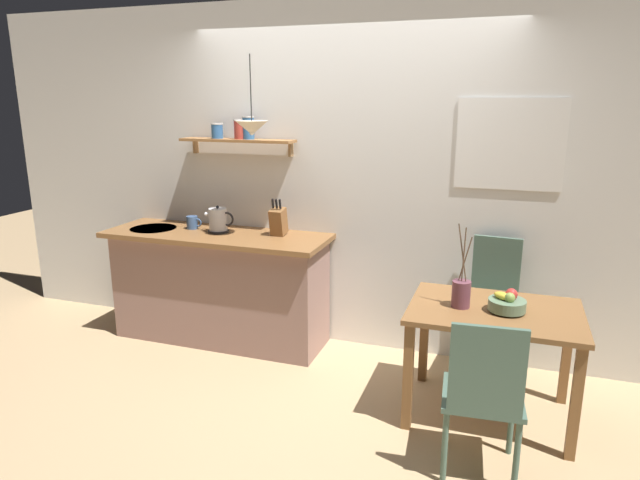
{
  "coord_description": "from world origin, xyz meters",
  "views": [
    {
      "loc": [
        1.2,
        -3.52,
        1.98
      ],
      "look_at": [
        -0.1,
        0.25,
        0.95
      ],
      "focal_mm": 31.2,
      "sensor_mm": 36.0,
      "label": 1
    }
  ],
  "objects_px": {
    "dining_table": "(494,326)",
    "dining_chair_near": "(484,392)",
    "knife_block": "(278,221)",
    "coffee_mug_by_sink": "(192,222)",
    "pendant_lamp": "(252,128)",
    "electric_kettle": "(218,221)",
    "dining_chair_far": "(492,303)",
    "twig_vase": "(461,293)",
    "fruit_bowl": "(507,303)"
  },
  "relations": [
    {
      "from": "knife_block",
      "to": "pendant_lamp",
      "type": "bearing_deg",
      "value": -121.9
    },
    {
      "from": "dining_table",
      "to": "dining_chair_near",
      "type": "height_order",
      "value": "dining_chair_near"
    },
    {
      "from": "twig_vase",
      "to": "dining_chair_near",
      "type": "bearing_deg",
      "value": -72.93
    },
    {
      "from": "pendant_lamp",
      "to": "electric_kettle",
      "type": "bearing_deg",
      "value": 161.87
    },
    {
      "from": "electric_kettle",
      "to": "pendant_lamp",
      "type": "bearing_deg",
      "value": -18.13
    },
    {
      "from": "fruit_bowl",
      "to": "electric_kettle",
      "type": "bearing_deg",
      "value": 166.98
    },
    {
      "from": "dining_chair_far",
      "to": "twig_vase",
      "type": "distance_m",
      "value": 0.69
    },
    {
      "from": "dining_chair_near",
      "to": "fruit_bowl",
      "type": "bearing_deg",
      "value": 82.38
    },
    {
      "from": "dining_chair_near",
      "to": "twig_vase",
      "type": "bearing_deg",
      "value": 107.07
    },
    {
      "from": "dining_chair_near",
      "to": "fruit_bowl",
      "type": "distance_m",
      "value": 0.68
    },
    {
      "from": "coffee_mug_by_sink",
      "to": "electric_kettle",
      "type": "bearing_deg",
      "value": -8.38
    },
    {
      "from": "dining_chair_near",
      "to": "pendant_lamp",
      "type": "bearing_deg",
      "value": 150.23
    },
    {
      "from": "knife_block",
      "to": "pendant_lamp",
      "type": "xyz_separation_m",
      "value": [
        -0.12,
        -0.19,
        0.73
      ]
    },
    {
      "from": "coffee_mug_by_sink",
      "to": "knife_block",
      "type": "bearing_deg",
      "value": 1.55
    },
    {
      "from": "fruit_bowl",
      "to": "pendant_lamp",
      "type": "height_order",
      "value": "pendant_lamp"
    },
    {
      "from": "dining_table",
      "to": "coffee_mug_by_sink",
      "type": "xyz_separation_m",
      "value": [
        -2.43,
        0.53,
        0.36
      ]
    },
    {
      "from": "dining_chair_near",
      "to": "dining_chair_far",
      "type": "relative_size",
      "value": 0.9
    },
    {
      "from": "twig_vase",
      "to": "knife_block",
      "type": "relative_size",
      "value": 1.76
    },
    {
      "from": "dining_table",
      "to": "electric_kettle",
      "type": "relative_size",
      "value": 4.1
    },
    {
      "from": "coffee_mug_by_sink",
      "to": "pendant_lamp",
      "type": "distance_m",
      "value": 1.03
    },
    {
      "from": "coffee_mug_by_sink",
      "to": "dining_chair_far",
      "type": "bearing_deg",
      "value": 1.32
    },
    {
      "from": "dining_table",
      "to": "pendant_lamp",
      "type": "height_order",
      "value": "pendant_lamp"
    },
    {
      "from": "dining_table",
      "to": "electric_kettle",
      "type": "bearing_deg",
      "value": 167.23
    },
    {
      "from": "dining_chair_far",
      "to": "dining_table",
      "type": "bearing_deg",
      "value": -86.95
    },
    {
      "from": "twig_vase",
      "to": "electric_kettle",
      "type": "distance_m",
      "value": 2.04
    },
    {
      "from": "dining_chair_near",
      "to": "electric_kettle",
      "type": "height_order",
      "value": "electric_kettle"
    },
    {
      "from": "dining_table",
      "to": "pendant_lamp",
      "type": "bearing_deg",
      "value": 168.42
    },
    {
      "from": "dining_chair_near",
      "to": "coffee_mug_by_sink",
      "type": "xyz_separation_m",
      "value": [
        -2.42,
        1.18,
        0.47
      ]
    },
    {
      "from": "dining_chair_near",
      "to": "fruit_bowl",
      "type": "height_order",
      "value": "dining_chair_near"
    },
    {
      "from": "fruit_bowl",
      "to": "coffee_mug_by_sink",
      "type": "distance_m",
      "value": 2.57
    },
    {
      "from": "dining_chair_far",
      "to": "electric_kettle",
      "type": "bearing_deg",
      "value": -177.47
    },
    {
      "from": "electric_kettle",
      "to": "knife_block",
      "type": "bearing_deg",
      "value": 6.84
    },
    {
      "from": "coffee_mug_by_sink",
      "to": "dining_table",
      "type": "bearing_deg",
      "value": -12.3
    },
    {
      "from": "knife_block",
      "to": "coffee_mug_by_sink",
      "type": "xyz_separation_m",
      "value": [
        -0.76,
        -0.02,
        -0.06
      ]
    },
    {
      "from": "dining_chair_far",
      "to": "knife_block",
      "type": "distance_m",
      "value": 1.71
    },
    {
      "from": "electric_kettle",
      "to": "coffee_mug_by_sink",
      "type": "relative_size",
      "value": 1.86
    },
    {
      "from": "dining_chair_near",
      "to": "electric_kettle",
      "type": "relative_size",
      "value": 3.63
    },
    {
      "from": "dining_table",
      "to": "electric_kettle",
      "type": "distance_m",
      "value": 2.26
    },
    {
      "from": "dining_chair_far",
      "to": "fruit_bowl",
      "type": "distance_m",
      "value": 0.66
    },
    {
      "from": "dining_chair_far",
      "to": "knife_block",
      "type": "xyz_separation_m",
      "value": [
        -1.64,
        -0.03,
        0.49
      ]
    },
    {
      "from": "pendant_lamp",
      "to": "dining_chair_far",
      "type": "bearing_deg",
      "value": 7.14
    },
    {
      "from": "knife_block",
      "to": "coffee_mug_by_sink",
      "type": "bearing_deg",
      "value": -178.45
    },
    {
      "from": "dining_chair_near",
      "to": "electric_kettle",
      "type": "bearing_deg",
      "value": 152.14
    },
    {
      "from": "electric_kettle",
      "to": "coffee_mug_by_sink",
      "type": "distance_m",
      "value": 0.27
    },
    {
      "from": "dining_chair_far",
      "to": "knife_block",
      "type": "relative_size",
      "value": 3.41
    },
    {
      "from": "knife_block",
      "to": "dining_table",
      "type": "bearing_deg",
      "value": -18.25
    },
    {
      "from": "coffee_mug_by_sink",
      "to": "pendant_lamp",
      "type": "relative_size",
      "value": 0.24
    },
    {
      "from": "electric_kettle",
      "to": "dining_chair_far",
      "type": "bearing_deg",
      "value": 2.53
    },
    {
      "from": "dining_table",
      "to": "pendant_lamp",
      "type": "distance_m",
      "value": 2.16
    },
    {
      "from": "electric_kettle",
      "to": "coffee_mug_by_sink",
      "type": "bearing_deg",
      "value": 171.62
    }
  ]
}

